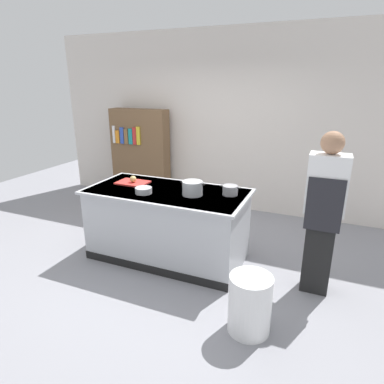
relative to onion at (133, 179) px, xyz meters
The scene contains 11 objects.
ground_plane 1.10m from the onion, ahead, with size 10.00×10.00×0.00m, color gray.
back_wall 2.16m from the onion, 75.41° to the left, with size 6.40×0.12×3.00m, color silver.
counter_island 0.73m from the onion, ahead, with size 1.98×0.98×0.90m.
cutting_board 0.06m from the onion, 143.33° to the left, with size 0.40×0.28×0.02m, color red.
onion is the anchor object (origin of this frame).
stock_pot 0.89m from the onion, ahead, with size 0.30×0.24×0.17m.
sauce_pan 1.29m from the onion, ahead, with size 0.24×0.18×0.11m.
mixing_bowl 0.43m from the onion, 41.10° to the right, with size 0.20×0.20×0.07m, color #B7BABF.
trash_bin 2.18m from the onion, 28.89° to the right, with size 0.38×0.38×0.55m, color white.
person_chef 2.32m from the onion, ahead, with size 0.38×0.25×1.72m.
bookshelf 1.97m from the onion, 118.78° to the left, with size 1.10×0.31×1.70m.
Camera 1 is at (1.77, -3.39, 2.15)m, focal length 30.84 mm.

